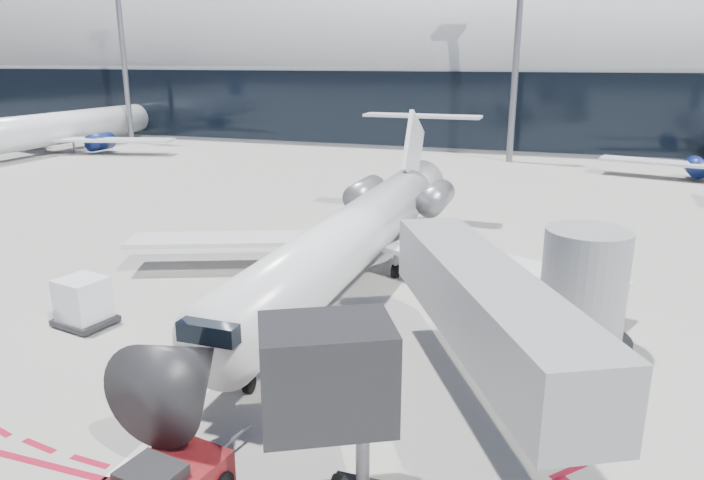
% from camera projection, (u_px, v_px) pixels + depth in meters
% --- Properties ---
extents(ground, '(260.00, 260.00, 0.00)m').
position_uv_depth(ground, '(285.00, 319.00, 27.36)').
color(ground, gray).
rests_on(ground, ground).
extents(apron_centerline, '(0.25, 40.00, 0.01)m').
position_uv_depth(apron_centerline, '(303.00, 303.00, 29.18)').
color(apron_centerline, silver).
rests_on(apron_centerline, ground).
extents(apron_stop_bar, '(14.00, 0.25, 0.01)m').
position_uv_depth(apron_stop_bar, '(106.00, 480.00, 16.91)').
color(apron_stop_bar, maroon).
rests_on(apron_stop_bar, ground).
extents(terminal_building, '(150.00, 24.15, 24.00)m').
position_uv_depth(terminal_building, '(487.00, 78.00, 84.02)').
color(terminal_building, gray).
rests_on(terminal_building, ground).
extents(jet_bridge, '(10.03, 15.20, 4.90)m').
position_uv_depth(jet_bridge, '(514.00, 308.00, 20.73)').
color(jet_bridge, gray).
rests_on(jet_bridge, ground).
extents(light_mast_west, '(0.70, 0.70, 25.00)m').
position_uv_depth(light_mast_west, '(123.00, 46.00, 81.53)').
color(light_mast_west, slate).
rests_on(light_mast_west, ground).
extents(light_mast_centre, '(0.70, 0.70, 25.00)m').
position_uv_depth(light_mast_centre, '(517.00, 43.00, 65.93)').
color(light_mast_centre, slate).
rests_on(light_mast_centre, ground).
extents(regional_jet, '(25.47, 31.40, 7.86)m').
position_uv_depth(regional_jet, '(356.00, 233.00, 31.03)').
color(regional_jet, silver).
rests_on(regional_jet, ground).
extents(ramp_worker, '(0.82, 0.80, 1.91)m').
position_uv_depth(ramp_worker, '(120.00, 384.00, 20.00)').
color(ramp_worker, '#D3E418').
rests_on(ramp_worker, ground).
extents(uld_container, '(2.54, 2.28, 2.10)m').
position_uv_depth(uld_container, '(83.00, 302.00, 26.49)').
color(uld_container, black).
rests_on(uld_container, ground).
extents(safety_cone_left, '(0.36, 0.36, 0.50)m').
position_uv_depth(safety_cone_left, '(65.00, 303.00, 28.55)').
color(safety_cone_left, orange).
rests_on(safety_cone_left, ground).
extents(bg_airliner_0, '(34.55, 36.59, 11.18)m').
position_uv_depth(bg_airliner_0, '(60.00, 105.00, 75.78)').
color(bg_airliner_0, silver).
rests_on(bg_airliner_0, ground).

